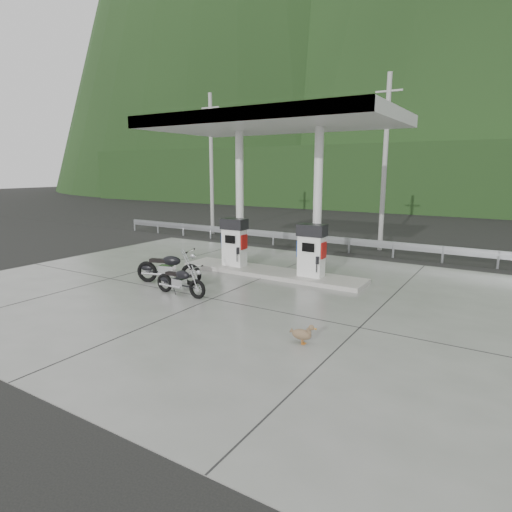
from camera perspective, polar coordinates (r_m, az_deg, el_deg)
The scene contains 17 objects.
ground at distance 13.60m, azimuth -3.30°, elevation -4.72°, with size 160.00×160.00×0.00m, color black.
forecourt_apron at distance 13.60m, azimuth -3.30°, elevation -4.68°, with size 18.00×14.00×0.02m, color slate.
pump_island at distance 15.62m, azimuth 1.96°, elevation -2.20°, with size 7.00×1.40×0.15m, color #9E9A93.
gas_pump_left at distance 16.25m, azimuth -2.92°, elevation 1.84°, with size 0.95×0.55×1.80m, color white, non-canonical shape.
gas_pump_right at distance 14.70m, azimuth 7.41°, elevation 0.73°, with size 0.95×0.55×1.80m, color white, non-canonical shape.
canopy_column_left at distance 16.39m, azimuth -2.17°, elevation 7.57°, with size 0.30×0.30×5.00m, color white.
canopy_column_right at distance 14.85m, azimuth 8.21°, elevation 7.05°, with size 0.30×0.30×5.00m, color white.
canopy_roof at distance 15.25m, azimuth 2.10°, elevation 17.43°, with size 8.50×5.00×0.40m, color silver.
guardrail at distance 20.37m, azimuth 9.70°, elevation 2.64°, with size 26.00×0.16×1.42m, color #989B9F, non-canonical shape.
road at distance 23.72m, azimuth 12.84°, elevation 2.03°, with size 60.00×7.00×0.01m, color black.
utility_pole_a at distance 25.46m, azimuth -5.96°, elevation 11.92°, with size 0.22×0.22×8.00m, color gray.
utility_pole_b at distance 20.92m, azimuth 16.78°, elevation 11.60°, with size 0.22×0.22×8.00m, color gray.
tree_band at distance 41.37m, azimuth 21.58°, elevation 9.63°, with size 80.00×6.00×6.00m, color black.
forested_hills at distance 71.18m, azimuth 25.85°, elevation 7.33°, with size 100.00×40.00×140.00m, color black, non-canonical shape.
motorcycle_left at distance 14.59m, azimuth -11.57°, elevation -1.65°, with size 2.17×0.69×1.03m, color black, non-canonical shape.
motorcycle_right at distance 13.21m, azimuth -10.05°, elevation -3.39°, with size 1.78×0.56×0.84m, color black, non-canonical shape.
duck at distance 9.62m, azimuth 6.11°, elevation -10.39°, with size 0.56×0.16×0.40m, color brown, non-canonical shape.
Camera 1 is at (7.52, -10.67, 3.80)m, focal length 30.00 mm.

